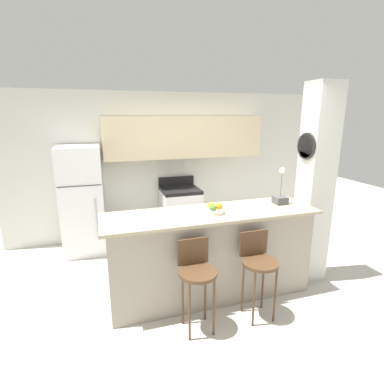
{
  "coord_description": "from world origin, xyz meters",
  "views": [
    {
      "loc": [
        -1.2,
        -3.07,
        2.15
      ],
      "look_at": [
        0.0,
        0.76,
        1.12
      ],
      "focal_mm": 28.0,
      "sensor_mm": 36.0,
      "label": 1
    }
  ],
  "objects_px": {
    "bar_stool_left": "(197,272)",
    "orchid_vase": "(280,196)",
    "bar_stool_right": "(258,262)",
    "fruit_bowl": "(214,209)",
    "trash_bin": "(121,241)",
    "stove_range": "(181,213)",
    "refrigerator": "(82,200)"
  },
  "relations": [
    {
      "from": "trash_bin",
      "to": "bar_stool_right",
      "type": "bearing_deg",
      "value": -57.69
    },
    {
      "from": "stove_range",
      "to": "bar_stool_right",
      "type": "height_order",
      "value": "stove_range"
    },
    {
      "from": "trash_bin",
      "to": "fruit_bowl",
      "type": "bearing_deg",
      "value": -58.62
    },
    {
      "from": "bar_stool_left",
      "to": "bar_stool_right",
      "type": "bearing_deg",
      "value": 0.0
    },
    {
      "from": "stove_range",
      "to": "orchid_vase",
      "type": "relative_size",
      "value": 2.33
    },
    {
      "from": "orchid_vase",
      "to": "bar_stool_left",
      "type": "bearing_deg",
      "value": -156.31
    },
    {
      "from": "bar_stool_right",
      "to": "fruit_bowl",
      "type": "distance_m",
      "value": 0.75
    },
    {
      "from": "stove_range",
      "to": "orchid_vase",
      "type": "xyz_separation_m",
      "value": [
        0.82,
        -1.79,
        0.71
      ]
    },
    {
      "from": "bar_stool_right",
      "to": "trash_bin",
      "type": "xyz_separation_m",
      "value": [
        -1.3,
        2.06,
        -0.44
      ]
    },
    {
      "from": "stove_range",
      "to": "fruit_bowl",
      "type": "relative_size",
      "value": 4.66
    },
    {
      "from": "refrigerator",
      "to": "trash_bin",
      "type": "xyz_separation_m",
      "value": [
        0.54,
        -0.24,
        -0.66
      ]
    },
    {
      "from": "bar_stool_left",
      "to": "orchid_vase",
      "type": "relative_size",
      "value": 2.05
    },
    {
      "from": "refrigerator",
      "to": "stove_range",
      "type": "relative_size",
      "value": 1.59
    },
    {
      "from": "bar_stool_left",
      "to": "fruit_bowl",
      "type": "bearing_deg",
      "value": 51.85
    },
    {
      "from": "bar_stool_right",
      "to": "orchid_vase",
      "type": "bearing_deg",
      "value": 43.43
    },
    {
      "from": "refrigerator",
      "to": "trash_bin",
      "type": "bearing_deg",
      "value": -24.01
    },
    {
      "from": "fruit_bowl",
      "to": "orchid_vase",
      "type": "bearing_deg",
      "value": 6.36
    },
    {
      "from": "orchid_vase",
      "to": "trash_bin",
      "type": "relative_size",
      "value": 1.21
    },
    {
      "from": "orchid_vase",
      "to": "trash_bin",
      "type": "distance_m",
      "value": 2.61
    },
    {
      "from": "bar_stool_left",
      "to": "bar_stool_right",
      "type": "xyz_separation_m",
      "value": [
        0.69,
        0.0,
        0.0
      ]
    },
    {
      "from": "refrigerator",
      "to": "bar_stool_right",
      "type": "xyz_separation_m",
      "value": [
        1.84,
        -2.3,
        -0.22
      ]
    },
    {
      "from": "trash_bin",
      "to": "stove_range",
      "type": "bearing_deg",
      "value": 15.17
    },
    {
      "from": "bar_stool_left",
      "to": "orchid_vase",
      "type": "distance_m",
      "value": 1.51
    },
    {
      "from": "refrigerator",
      "to": "orchid_vase",
      "type": "bearing_deg",
      "value": -35.39
    },
    {
      "from": "stove_range",
      "to": "fruit_bowl",
      "type": "xyz_separation_m",
      "value": [
        -0.11,
        -1.89,
        0.65
      ]
    },
    {
      "from": "refrigerator",
      "to": "orchid_vase",
      "type": "height_order",
      "value": "refrigerator"
    },
    {
      "from": "stove_range",
      "to": "trash_bin",
      "type": "distance_m",
      "value": 1.15
    },
    {
      "from": "stove_range",
      "to": "bar_stool_left",
      "type": "bearing_deg",
      "value": -101.33
    },
    {
      "from": "stove_range",
      "to": "trash_bin",
      "type": "height_order",
      "value": "stove_range"
    },
    {
      "from": "refrigerator",
      "to": "bar_stool_right",
      "type": "distance_m",
      "value": 2.96
    },
    {
      "from": "refrigerator",
      "to": "fruit_bowl",
      "type": "xyz_separation_m",
      "value": [
        1.52,
        -1.84,
        0.26
      ]
    },
    {
      "from": "orchid_vase",
      "to": "trash_bin",
      "type": "bearing_deg",
      "value": 141.84
    }
  ]
}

